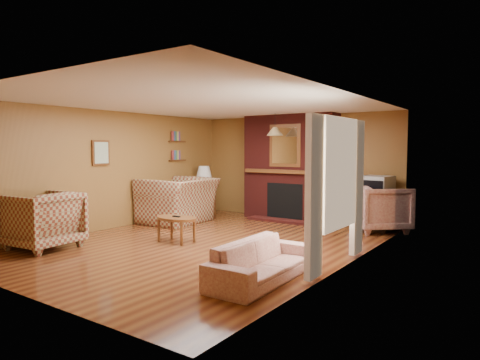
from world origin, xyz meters
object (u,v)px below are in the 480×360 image
Objects in this scene: floral_sofa at (262,261)px; side_table at (204,203)px; tv_stand at (376,216)px; plaid_armchair at (43,220)px; floral_armchair at (380,208)px; fireplace at (290,168)px; crt_tv at (377,189)px; coffee_table at (176,220)px; table_lamp at (204,178)px; plaid_loveseat at (178,200)px.

floral_sofa is 2.99× the size of side_table.
side_table is at bearing -172.89° from tv_stand.
plaid_armchair reaches higher than floral_armchair.
floral_armchair is at bearing -4.58° from floral_sofa.
plaid_armchair is at bearing -88.01° from side_table.
crt_tv is at bearing -5.30° from fireplace.
plaid_armchair reaches higher than coffee_table.
table_lamp is 4.17m from crt_tv.
floral_sofa is 2.70× the size of crt_tv.
floral_armchair reaches higher than coffee_table.
fireplace is at bearing 22.83° from floral_sofa.
side_table is at bearing 177.01° from plaid_armchair.
fireplace reaches higher than floral_armchair.
tv_stand is at bearing 106.43° from plaid_loveseat.
plaid_armchair is at bearing -130.69° from crt_tv.
crt_tv is (2.54, 3.05, 0.46)m from coffee_table.
plaid_armchair is 1.27× the size of coffee_table.
plaid_loveseat is 1.50× the size of floral_armchair.
tv_stand is (4.15, 0.35, -0.63)m from table_lamp.
plaid_armchair is at bearing -132.21° from coffee_table.
fireplace is 2.24m from tv_stand.
table_lamp is 4.21m from tv_stand.
floral_armchair is (0.24, 4.04, 0.21)m from floral_sofa.
crt_tv reaches higher than coffee_table.
floral_sofa is (3.85, 0.59, -0.22)m from plaid_armchair.
plaid_loveseat is (-1.85, -1.74, -0.69)m from fireplace.
plaid_loveseat is 1.47× the size of plaid_armchair.
plaid_armchair reaches higher than side_table.
floral_sofa is 2.09× the size of coffee_table.
side_table is at bearing -173.56° from plaid_loveseat.
fireplace is 3.37m from coffee_table.
floral_armchair is 4.25m from side_table.
coffee_table is 3.14m from side_table.
coffee_table is at bearing 65.77° from floral_sofa.
floral_armchair is at bearing -5.62° from fireplace.
plaid_loveseat is at bearing -155.98° from tv_stand.
fireplace reaches higher than crt_tv.
plaid_loveseat is 1.25m from side_table.
table_lamp is 1.09× the size of tv_stand.
coffee_table is (-2.63, -3.03, -0.08)m from floral_armchair.
crt_tv is at bearing 106.36° from plaid_loveseat.
table_lamp is 1.03× the size of crt_tv.
tv_stand is (-0.09, 0.03, -0.16)m from floral_armchair.
plaid_armchair is at bearing -88.01° from table_lamp.
fireplace is 3.76× the size of table_lamp.
table_lamp is (-0.00, 0.00, 0.64)m from side_table.
crt_tv is at bearing -3.37° from floral_sofa.
coffee_table is 3.19m from table_lamp.
plaid_loveseat is 4.21m from crt_tv.
floral_sofa is at bearing 137.16° from floral_armchair.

